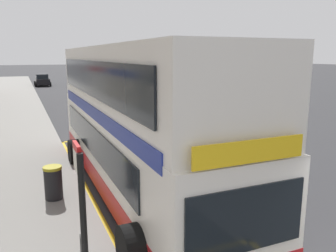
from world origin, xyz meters
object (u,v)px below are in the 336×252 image
object	(u,v)px
parked_car_black_behind	(42,80)
litter_bin	(53,182)
double_decker_bus	(134,125)
parked_car_white_kerbside	(159,97)
bus_stop_sign	(83,230)
parked_car_teal_across	(91,77)

from	to	relation	value
parked_car_black_behind	litter_bin	xyz separation A→B (m)	(-2.21, -40.73, -0.18)
double_decker_bus	parked_car_white_kerbside	bearing A→B (deg)	65.63
double_decker_bus	litter_bin	size ratio (longest dim) A/B	12.10
double_decker_bus	parked_car_white_kerbside	distance (m)	17.89
double_decker_bus	litter_bin	xyz separation A→B (m)	(-2.48, -0.15, -1.45)
bus_stop_sign	parked_car_white_kerbside	size ratio (longest dim) A/B	0.67
parked_car_black_behind	litter_bin	world-z (taller)	parked_car_black_behind
parked_car_teal_across	litter_bin	size ratio (longest dim) A/B	4.40
parked_car_teal_across	bus_stop_sign	bearing A→B (deg)	-101.22
bus_stop_sign	parked_car_black_behind	size ratio (longest dim) A/B	0.67
bus_stop_sign	parked_car_black_behind	distance (m)	46.04
parked_car_white_kerbside	double_decker_bus	bearing A→B (deg)	-114.91
parked_car_black_behind	double_decker_bus	bearing A→B (deg)	-90.22
parked_car_teal_across	parked_car_black_behind	distance (m)	9.00
bus_stop_sign	parked_car_black_behind	world-z (taller)	bus_stop_sign
double_decker_bus	litter_bin	bearing A→B (deg)	-176.45
double_decker_bus	parked_car_white_kerbside	world-z (taller)	double_decker_bus
litter_bin	double_decker_bus	bearing A→B (deg)	3.55
parked_car_teal_across	litter_bin	world-z (taller)	parked_car_teal_across
bus_stop_sign	litter_bin	world-z (taller)	bus_stop_sign
double_decker_bus	parked_car_white_kerbside	size ratio (longest dim) A/B	2.75
bus_stop_sign	double_decker_bus	bearing A→B (deg)	65.31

